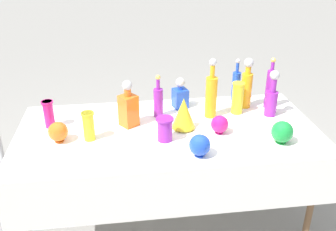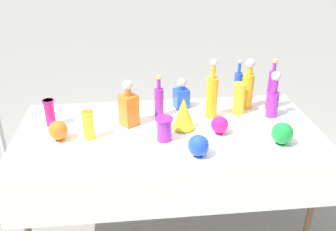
% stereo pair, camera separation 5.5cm
% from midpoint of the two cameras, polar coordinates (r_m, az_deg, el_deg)
% --- Properties ---
extents(ground_plane, '(40.00, 40.00, 0.00)m').
position_cam_midpoint_polar(ground_plane, '(2.95, 0.55, -15.16)').
color(ground_plane, gray).
extents(display_table, '(2.01, 0.97, 0.76)m').
position_cam_midpoint_polar(display_table, '(2.51, 0.72, -3.63)').
color(display_table, white).
rests_on(display_table, ground).
extents(tall_bottle_0, '(0.08, 0.08, 0.38)m').
position_cam_midpoint_polar(tall_bottle_0, '(2.82, 12.67, 4.38)').
color(tall_bottle_0, orange).
rests_on(tall_bottle_0, display_table).
extents(tall_bottle_1, '(0.08, 0.08, 0.43)m').
position_cam_midpoint_polar(tall_bottle_1, '(2.63, 7.32, 3.18)').
color(tall_bottle_1, orange).
rests_on(tall_bottle_1, display_table).
extents(tall_bottle_2, '(0.08, 0.08, 0.34)m').
position_cam_midpoint_polar(tall_bottle_2, '(2.74, 16.30, 2.63)').
color(tall_bottle_2, purple).
rests_on(tall_bottle_2, display_table).
extents(tall_bottle_3, '(0.07, 0.07, 0.31)m').
position_cam_midpoint_polar(tall_bottle_3, '(2.64, -0.79, 2.25)').
color(tall_bottle_3, purple).
rests_on(tall_bottle_3, display_table).
extents(tall_bottle_4, '(0.06, 0.06, 0.39)m').
position_cam_midpoint_polar(tall_bottle_4, '(2.86, 16.05, 3.98)').
color(tall_bottle_4, purple).
rests_on(tall_bottle_4, display_table).
extents(tall_bottle_5, '(0.06, 0.06, 0.34)m').
position_cam_midpoint_polar(tall_bottle_5, '(2.94, 11.12, 4.54)').
color(tall_bottle_5, blue).
rests_on(tall_bottle_5, display_table).
extents(square_decanter_0, '(0.12, 0.12, 0.23)m').
position_cam_midpoint_polar(square_decanter_0, '(2.79, 2.61, 3.10)').
color(square_decanter_0, blue).
rests_on(square_decanter_0, display_table).
extents(square_decanter_1, '(0.14, 0.14, 0.33)m').
position_cam_midpoint_polar(square_decanter_1, '(2.52, -5.39, 1.34)').
color(square_decanter_1, orange).
rests_on(square_decanter_1, display_table).
extents(slender_vase_0, '(0.08, 0.08, 0.19)m').
position_cam_midpoint_polar(slender_vase_0, '(2.40, -11.40, -1.33)').
color(slender_vase_0, yellow).
rests_on(slender_vase_0, display_table).
extents(slender_vase_1, '(0.11, 0.11, 0.15)m').
position_cam_midpoint_polar(slender_vase_1, '(2.35, 0.10, -1.95)').
color(slender_vase_1, purple).
rests_on(slender_vase_1, display_table).
extents(slender_vase_2, '(0.09, 0.09, 0.23)m').
position_cam_midpoint_polar(slender_vase_2, '(2.73, 11.31, 2.64)').
color(slender_vase_2, yellow).
rests_on(slender_vase_2, display_table).
extents(slender_vase_3, '(0.08, 0.08, 0.19)m').
position_cam_midpoint_polar(slender_vase_3, '(2.63, -17.02, 0.54)').
color(slender_vase_3, '#C61972').
rests_on(slender_vase_3, display_table).
extents(fluted_vase_0, '(0.16, 0.16, 0.22)m').
position_cam_midpoint_polar(fluted_vase_0, '(2.47, 3.03, 0.35)').
color(fluted_vase_0, yellow).
rests_on(fluted_vase_0, display_table).
extents(round_bowl_0, '(0.12, 0.12, 0.13)m').
position_cam_midpoint_polar(round_bowl_0, '(2.44, -15.77, -2.20)').
color(round_bowl_0, orange).
rests_on(round_bowl_0, display_table).
extents(round_bowl_1, '(0.12, 0.12, 0.12)m').
position_cam_midpoint_polar(round_bowl_1, '(2.46, 8.50, -1.42)').
color(round_bowl_1, '#C61972').
rests_on(round_bowl_1, display_table).
extents(round_bowl_2, '(0.13, 0.13, 0.14)m').
position_cam_midpoint_polar(round_bowl_2, '(2.20, 5.37, -4.59)').
color(round_bowl_2, blue).
rests_on(round_bowl_2, display_table).
extents(round_bowl_3, '(0.14, 0.14, 0.14)m').
position_cam_midpoint_polar(round_bowl_3, '(2.42, 17.63, -2.61)').
color(round_bowl_3, '#198C38').
rests_on(round_bowl_3, display_table).
extents(price_tag_left, '(0.05, 0.02, 0.04)m').
position_cam_midpoint_polar(price_tag_left, '(2.31, 17.00, -5.54)').
color(price_tag_left, white).
rests_on(price_tag_left, display_table).
extents(price_tag_center, '(0.05, 0.02, 0.04)m').
position_cam_midpoint_polar(price_tag_center, '(2.13, -1.75, -7.09)').
color(price_tag_center, white).
rests_on(price_tag_center, display_table).
extents(cardboard_box_behind_left, '(0.46, 0.47, 0.44)m').
position_cam_midpoint_polar(cardboard_box_behind_left, '(3.64, -5.70, -3.13)').
color(cardboard_box_behind_left, tan).
rests_on(cardboard_box_behind_left, ground).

